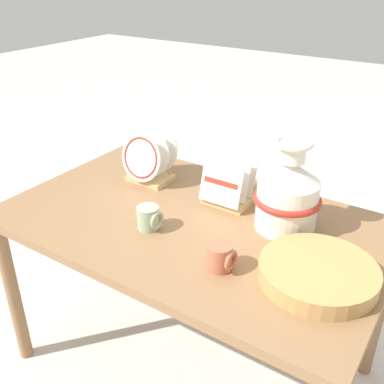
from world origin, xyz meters
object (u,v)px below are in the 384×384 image
at_px(dish_rack_round_plates, 149,162).
at_px(mug_sage_glaze, 149,218).
at_px(mug_terracotta_glaze, 221,257).
at_px(ceramic_vase, 288,193).
at_px(wicker_charger_stack, 318,273).
at_px(dish_rack_square_plates, 228,188).

distance_m(dish_rack_round_plates, mug_sage_glaze, 0.38).
bearing_deg(mug_terracotta_glaze, dish_rack_round_plates, 147.29).
bearing_deg(ceramic_vase, dish_rack_round_plates, 177.52).
distance_m(wicker_charger_stack, mug_terracotta_glaze, 0.29).
distance_m(dish_rack_square_plates, mug_terracotta_glaze, 0.43).
relative_size(wicker_charger_stack, mug_terracotta_glaze, 4.08).
height_order(ceramic_vase, dish_rack_round_plates, ceramic_vase).
distance_m(mug_sage_glaze, mug_terracotta_glaze, 0.33).
distance_m(wicker_charger_stack, mug_sage_glaze, 0.59).
xyz_separation_m(dish_rack_round_plates, wicker_charger_stack, (0.83, -0.25, -0.06)).
xyz_separation_m(ceramic_vase, dish_rack_square_plates, (-0.26, 0.05, -0.07)).
relative_size(dish_rack_square_plates, wicker_charger_stack, 0.54).
xyz_separation_m(dish_rack_round_plates, mug_terracotta_glaze, (0.56, -0.36, -0.05)).
bearing_deg(dish_rack_square_plates, dish_rack_round_plates, -177.05).
bearing_deg(wicker_charger_stack, dish_rack_square_plates, 148.99).
bearing_deg(mug_terracotta_glaze, mug_sage_glaze, 169.14).
distance_m(dish_rack_square_plates, mug_sage_glaze, 0.35).
height_order(dish_rack_square_plates, mug_terracotta_glaze, dish_rack_square_plates).
height_order(wicker_charger_stack, mug_sage_glaze, mug_sage_glaze).
relative_size(ceramic_vase, dish_rack_square_plates, 1.72).
distance_m(ceramic_vase, mug_terracotta_glaze, 0.35).
distance_m(ceramic_vase, dish_rack_round_plates, 0.63).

